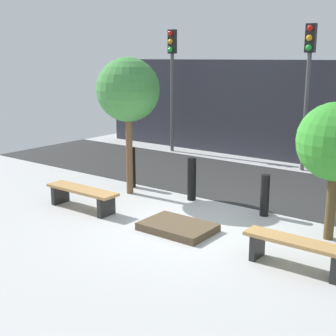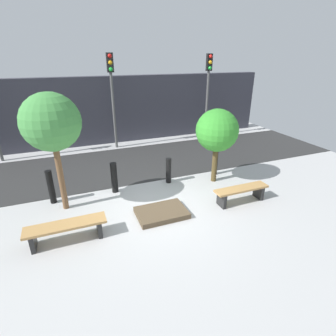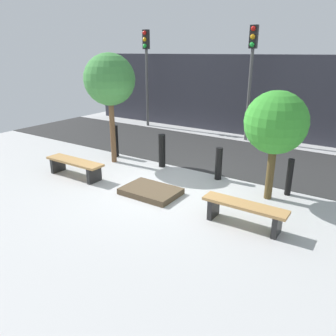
% 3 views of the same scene
% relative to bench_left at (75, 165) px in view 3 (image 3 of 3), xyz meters
% --- Properties ---
extents(ground_plane, '(18.00, 18.00, 0.00)m').
position_rel_bench_left_xyz_m(ground_plane, '(2.42, 0.61, -0.34)').
color(ground_plane, '#B3B3B3').
extents(road_strip, '(18.00, 3.83, 0.01)m').
position_rel_bench_left_xyz_m(road_strip, '(2.42, 4.17, -0.33)').
color(road_strip, '#2C2C2C').
rests_on(road_strip, ground).
extents(building_facade, '(16.20, 0.50, 3.15)m').
position_rel_bench_left_xyz_m(building_facade, '(2.42, 7.34, 1.24)').
color(building_facade, '#33333D').
rests_on(building_facade, ground).
extents(bench_left, '(1.82, 0.45, 0.47)m').
position_rel_bench_left_xyz_m(bench_left, '(0.00, 0.00, 0.00)').
color(bench_left, black).
rests_on(bench_left, ground).
extents(bench_right, '(1.67, 0.39, 0.48)m').
position_rel_bench_left_xyz_m(bench_right, '(4.84, 0.00, -0.00)').
color(bench_right, black).
rests_on(bench_right, ground).
extents(planter_bed, '(1.35, 0.93, 0.15)m').
position_rel_bench_left_xyz_m(planter_bed, '(2.42, 0.20, -0.27)').
color(planter_bed, brown).
rests_on(planter_bed, ground).
extents(tree_behind_left_bench, '(1.49, 1.49, 3.24)m').
position_rel_bench_left_xyz_m(tree_behind_left_bench, '(0.00, 1.55, 2.13)').
color(tree_behind_left_bench, brown).
rests_on(tree_behind_left_bench, ground).
extents(tree_behind_right_bench, '(1.38, 1.38, 2.49)m').
position_rel_bench_left_xyz_m(tree_behind_right_bench, '(4.84, 1.55, 1.44)').
color(tree_behind_right_bench, '#514022').
rests_on(tree_behind_right_bench, ground).
extents(bollard_far_left, '(0.18, 0.18, 1.03)m').
position_rel_bench_left_xyz_m(bollard_far_left, '(-0.33, 2.01, 0.18)').
color(bollard_far_left, black).
rests_on(bollard_far_left, ground).
extents(bollard_left, '(0.20, 0.20, 0.98)m').
position_rel_bench_left_xyz_m(bollard_left, '(1.50, 2.01, 0.15)').
color(bollard_left, black).
rests_on(bollard_left, ground).
extents(bollard_center, '(0.18, 0.18, 0.88)m').
position_rel_bench_left_xyz_m(bollard_center, '(3.34, 2.01, 0.10)').
color(bollard_center, black).
rests_on(bollard_center, ground).
extents(bollard_right, '(0.14, 0.14, 0.90)m').
position_rel_bench_left_xyz_m(bollard_right, '(5.18, 2.01, 0.11)').
color(bollard_right, black).
rests_on(bollard_right, ground).
extents(traffic_light_west, '(0.28, 0.27, 4.12)m').
position_rel_bench_left_xyz_m(traffic_light_west, '(-2.34, 6.37, 2.48)').
color(traffic_light_west, '#4E4E4E').
rests_on(traffic_light_west, ground).
extents(traffic_light_mid_west, '(0.28, 0.27, 4.13)m').
position_rel_bench_left_xyz_m(traffic_light_mid_west, '(2.42, 6.37, 2.49)').
color(traffic_light_mid_west, '#525252').
rests_on(traffic_light_mid_west, ground).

